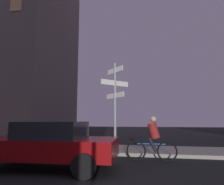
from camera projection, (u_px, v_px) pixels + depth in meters
The scene contains 4 objects.
sidewalk_kerb at pixel (143, 150), 9.24m from camera, with size 40.00×2.60×0.14m, color gray.
signpost at pixel (115, 98), 9.32m from camera, with size 1.11×1.11×4.02m.
car_near_right at pixel (50, 143), 6.17m from camera, with size 4.28×2.19×1.42m.
cyclist at pixel (153, 140), 7.24m from camera, with size 1.82×0.33×1.61m.
Camera 1 is at (0.35, -2.85, 1.48)m, focal length 32.06 mm.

